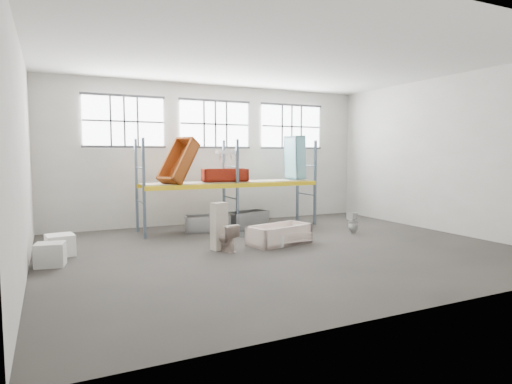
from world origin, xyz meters
TOP-DOWN VIEW (x-y plane):
  - floor at (0.00, 0.00)m, footprint 12.00×10.00m
  - ceiling at (0.00, 0.00)m, footprint 12.00×10.00m
  - wall_back at (0.00, 5.05)m, footprint 12.00×0.10m
  - wall_front at (0.00, -5.05)m, footprint 12.00×0.10m
  - wall_left at (-6.05, 0.00)m, footprint 0.10×10.00m
  - wall_right at (6.05, 0.00)m, footprint 0.10×10.00m
  - window_left at (-3.20, 4.94)m, footprint 2.60×0.04m
  - window_mid at (0.00, 4.94)m, footprint 2.60×0.04m
  - window_right at (3.20, 4.94)m, footprint 2.60×0.04m
  - rack_upright_la at (-3.00, 2.90)m, footprint 0.08×0.08m
  - rack_upright_lb at (-3.00, 4.10)m, footprint 0.08×0.08m
  - rack_upright_ma at (0.00, 2.90)m, footprint 0.08×0.08m
  - rack_upright_mb at (0.00, 4.10)m, footprint 0.08×0.08m
  - rack_upright_ra at (3.00, 2.90)m, footprint 0.08×0.08m
  - rack_upright_rb at (3.00, 4.10)m, footprint 0.08×0.08m
  - rack_beam_front at (0.00, 2.90)m, footprint 6.00×0.10m
  - rack_beam_back at (0.00, 4.10)m, footprint 6.00×0.10m
  - shelf_deck at (0.00, 3.50)m, footprint 5.90×1.10m
  - wet_patch at (0.00, 2.70)m, footprint 1.80×1.80m
  - bathtub_beige at (0.28, 0.55)m, footprint 1.97×1.28m
  - cistern_spare at (0.95, 0.50)m, footprint 0.50×0.36m
  - sink_in_tub at (0.61, 0.65)m, footprint 0.51×0.51m
  - toilet_beige at (-1.40, 0.37)m, footprint 0.54×0.77m
  - cistern_tall at (-1.52, 0.59)m, footprint 0.46×0.37m
  - toilet_white at (3.22, 1.00)m, footprint 0.36×0.36m
  - steel_tub_left at (-0.91, 3.27)m, footprint 1.54×0.94m
  - steel_tub_right at (0.54, 3.40)m, footprint 1.68×1.14m
  - rust_tub_flat at (-0.22, 3.45)m, footprint 1.57×0.91m
  - rust_tub_tilted at (-1.81, 3.39)m, footprint 1.47×1.28m
  - sink_on_shelf at (-0.29, 3.18)m, footprint 0.82×0.75m
  - blue_tub_upright at (2.50, 3.48)m, footprint 0.56×0.77m
  - bucket at (0.07, 0.19)m, footprint 0.28×0.28m
  - carton_near at (-5.56, 0.65)m, footprint 0.70×0.63m
  - carton_far at (-5.33, 1.66)m, footprint 0.72×0.72m

SIDE VIEW (x-z plane):
  - floor at x=0.00m, z-range -0.10..0.00m
  - wet_patch at x=0.00m, z-range 0.00..0.00m
  - bucket at x=0.07m, z-range 0.00..0.31m
  - sink_in_tub at x=0.61m, z-range 0.09..0.23m
  - steel_tub_left at x=-0.91m, z-range 0.00..0.53m
  - carton_near at x=-5.56m, z-range 0.00..0.53m
  - carton_far at x=-5.33m, z-range 0.00..0.53m
  - bathtub_beige at x=0.28m, z-range 0.00..0.53m
  - cistern_spare at x=0.95m, z-range 0.07..0.49m
  - steel_tub_right at x=0.54m, z-range 0.00..0.56m
  - toilet_white at x=3.22m, z-range 0.00..0.70m
  - toilet_beige at x=-1.40m, z-range 0.00..0.71m
  - cistern_tall at x=-1.52m, z-range 0.00..1.25m
  - rack_upright_la at x=-3.00m, z-range 0.00..3.00m
  - rack_upright_lb at x=-3.00m, z-range 0.00..3.00m
  - rack_upright_ma at x=0.00m, z-range 0.00..3.00m
  - rack_upright_mb at x=0.00m, z-range 0.00..3.00m
  - rack_upright_ra at x=3.00m, z-range 0.00..3.00m
  - rack_upright_rb at x=3.00m, z-range 0.00..3.00m
  - rack_beam_front at x=0.00m, z-range 1.43..1.57m
  - rack_beam_back at x=0.00m, z-range 1.43..1.57m
  - shelf_deck at x=0.00m, z-range 1.57..1.59m
  - rust_tub_flat at x=-0.22m, z-range 1.61..2.03m
  - sink_on_shelf at x=-0.29m, z-range 1.80..2.39m
  - rust_tub_tilted at x=-1.81m, z-range 1.52..3.07m
  - blue_tub_upright at x=2.50m, z-range 1.61..3.18m
  - wall_back at x=0.00m, z-range 0.00..5.00m
  - wall_front at x=0.00m, z-range 0.00..5.00m
  - wall_left at x=-6.05m, z-range 0.00..5.00m
  - wall_right at x=6.05m, z-range 0.00..5.00m
  - window_left at x=-3.20m, z-range 2.80..4.40m
  - window_mid at x=0.00m, z-range 2.80..4.40m
  - window_right at x=3.20m, z-range 2.80..4.40m
  - ceiling at x=0.00m, z-range 5.00..5.10m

